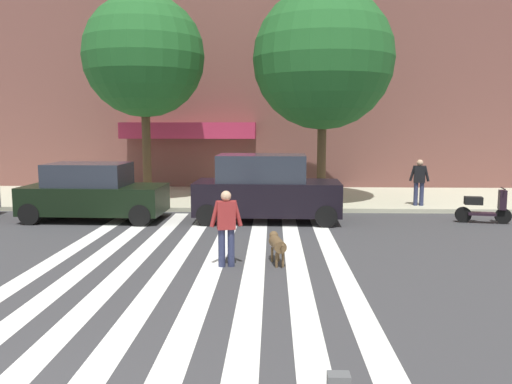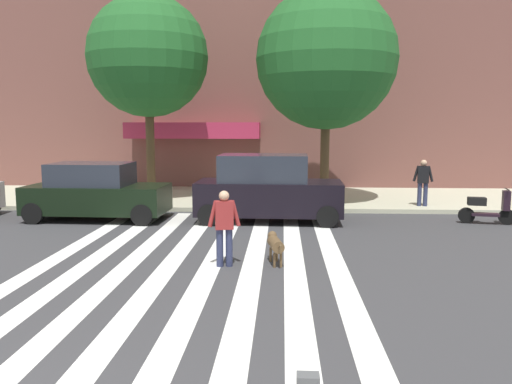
# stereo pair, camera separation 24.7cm
# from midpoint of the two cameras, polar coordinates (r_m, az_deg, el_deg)

# --- Properties ---
(ground_plane) EXTENTS (160.00, 160.00, 0.00)m
(ground_plane) POSITION_cam_midpoint_polar(r_m,az_deg,el_deg) (11.50, -14.20, -7.96)
(ground_plane) COLOR #353538
(sidewalk_far) EXTENTS (80.00, 6.00, 0.15)m
(sidewalk_far) POSITION_cam_midpoint_polar(r_m,az_deg,el_deg) (20.85, -6.82, -0.62)
(sidewalk_far) COLOR #B3B296
(sidewalk_far) RESTS_ON ground_plane
(crosswalk_stripes) EXTENTS (6.75, 12.93, 0.01)m
(crosswalk_stripes) POSITION_cam_midpoint_polar(r_m,az_deg,el_deg) (11.22, -7.80, -8.17)
(crosswalk_stripes) COLOR silver
(crosswalk_stripes) RESTS_ON ground_plane
(parked_car_behind_first) EXTENTS (4.43, 2.07, 1.82)m
(parked_car_behind_first) POSITION_cam_midpoint_polar(r_m,az_deg,el_deg) (16.99, -18.08, -0.07)
(parked_car_behind_first) COLOR black
(parked_car_behind_first) RESTS_ON ground_plane
(parked_car_third_in_line) EXTENTS (4.54, 2.03, 2.09)m
(parked_car_third_in_line) POSITION_cam_midpoint_polar(r_m,az_deg,el_deg) (15.95, 0.65, 0.31)
(parked_car_third_in_line) COLOR black
(parked_car_third_in_line) RESTS_ON ground_plane
(parked_scooter) EXTENTS (1.62, 0.60, 1.11)m
(parked_scooter) POSITION_cam_midpoint_polar(r_m,az_deg,el_deg) (17.17, 23.63, -1.62)
(parked_scooter) COLOR black
(parked_scooter) RESTS_ON ground_plane
(street_tree_nearest) EXTENTS (4.56, 4.56, 7.69)m
(street_tree_nearest) POSITION_cam_midpoint_polar(r_m,az_deg,el_deg) (20.31, -12.71, 14.50)
(street_tree_nearest) COLOR #4C3823
(street_tree_nearest) RESTS_ON sidewalk_far
(street_tree_middle) EXTENTS (5.06, 5.06, 7.73)m
(street_tree_middle) POSITION_cam_midpoint_polar(r_m,az_deg,el_deg) (19.09, 7.11, 14.47)
(street_tree_middle) COLOR #4C3823
(street_tree_middle) RESTS_ON sidewalk_far
(pedestrian_dog_walker) EXTENTS (0.71, 0.31, 1.64)m
(pedestrian_dog_walker) POSITION_cam_midpoint_polar(r_m,az_deg,el_deg) (10.91, -3.98, -3.58)
(pedestrian_dog_walker) COLOR #282D4C
(pedestrian_dog_walker) RESTS_ON ground_plane
(dog_on_leash) EXTENTS (0.39, 1.09, 0.65)m
(dog_on_leash) POSITION_cam_midpoint_polar(r_m,az_deg,el_deg) (11.21, 1.72, -5.78)
(dog_on_leash) COLOR brown
(dog_on_leash) RESTS_ON ground_plane
(pedestrian_bystander) EXTENTS (0.71, 0.31, 1.64)m
(pedestrian_bystander) POSITION_cam_midpoint_polar(r_m,az_deg,el_deg) (18.98, 17.37, 1.32)
(pedestrian_bystander) COLOR #282D4C
(pedestrian_bystander) RESTS_ON sidewalk_far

